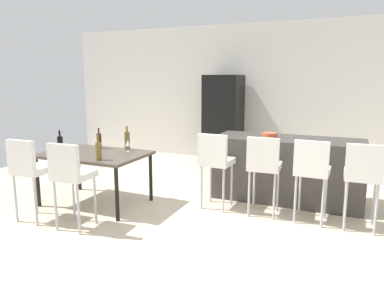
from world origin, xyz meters
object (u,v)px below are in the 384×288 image
bar_chair_middle (264,164)px  bar_chair_far (363,173)px  refrigerator (223,120)px  wine_glass_middle (57,147)px  wine_bottle_corner (60,143)px  dining_table (94,157)px  bar_chair_left (215,159)px  dining_chair_near (29,167)px  fruit_bowl (269,135)px  wine_glass_left (128,143)px  wine_bottle_inner (98,151)px  dining_chair_far (70,172)px  wine_bottle_right (99,140)px  kitchen_island (287,169)px  wine_bottle_far (127,140)px  bar_chair_right (312,168)px

bar_chair_middle → bar_chair_far: bearing=-0.0°
refrigerator → wine_glass_middle: bearing=-108.1°
wine_bottle_corner → bar_chair_middle: bearing=11.5°
dining_table → bar_chair_left: bearing=16.6°
refrigerator → dining_chair_near: bearing=-106.3°
bar_chair_far → dining_chair_near: same height
fruit_bowl → wine_glass_left: bearing=-152.3°
bar_chair_far → wine_bottle_inner: bearing=-165.1°
dining_chair_near → refrigerator: (1.17, 3.99, 0.22)m
dining_chair_near → wine_glass_left: bearing=57.2°
bar_chair_far → dining_chair_far: 3.38m
wine_bottle_right → wine_bottle_inner: wine_bottle_inner is taller
bar_chair_middle → wine_bottle_corner: (-2.82, -0.57, 0.16)m
kitchen_island → wine_bottle_far: 2.39m
wine_glass_middle → wine_bottle_corner: bearing=127.2°
refrigerator → fruit_bowl: size_ratio=8.63×
bar_chair_left → bar_chair_right: 1.24m
wine_glass_left → bar_chair_middle: bearing=6.7°
wine_glass_left → wine_glass_middle: size_ratio=1.00×
wine_bottle_right → refrigerator: size_ratio=0.17×
dining_chair_far → wine_glass_middle: size_ratio=6.03×
bar_chair_far → wine_glass_left: 3.06m
bar_chair_right → dining_table: (-2.88, -0.49, -0.02)m
bar_chair_middle → wine_bottle_far: wine_bottle_far is taller
dining_table → wine_bottle_inner: (0.34, -0.34, 0.18)m
dining_table → dining_chair_near: (-0.32, -0.84, 0.02)m
bar_chair_right → dining_chair_near: 3.46m
dining_chair_far → refrigerator: refrigerator is taller
bar_chair_left → wine_glass_left: size_ratio=6.03×
refrigerator → fruit_bowl: (1.36, -1.93, 0.04)m
wine_bottle_right → wine_bottle_inner: (0.49, -0.65, 0.00)m
dining_chair_near → wine_bottle_right: dining_chair_near is taller
bar_chair_middle → wine_bottle_inner: bearing=-157.1°
dining_chair_near → wine_bottle_corner: size_ratio=3.49×
kitchen_island → wine_bottle_far: size_ratio=6.06×
dining_table → dining_chair_far: size_ratio=1.37×
bar_chair_left → wine_glass_middle: bearing=-155.8°
bar_chair_left → wine_glass_middle: (-1.93, -0.87, 0.17)m
dining_chair_far → wine_bottle_right: bearing=112.5°
wine_bottle_corner → dining_chair_far: bearing=-41.5°
wine_bottle_inner → wine_glass_middle: (-0.64, -0.05, 0.00)m
bar_chair_right → bar_chair_far: size_ratio=1.00×
bar_chair_far → wine_bottle_far: (-3.16, -0.07, 0.18)m
kitchen_island → wine_glass_middle: 3.25m
bar_chair_middle → refrigerator: 3.03m
bar_chair_far → wine_bottle_far: bearing=-178.8°
wine_bottle_corner → dining_table: bearing=9.3°
kitchen_island → bar_chair_far: bearing=-38.7°
bar_chair_far → fruit_bowl: size_ratio=4.92×
bar_chair_middle → dining_chair_near: size_ratio=1.00×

